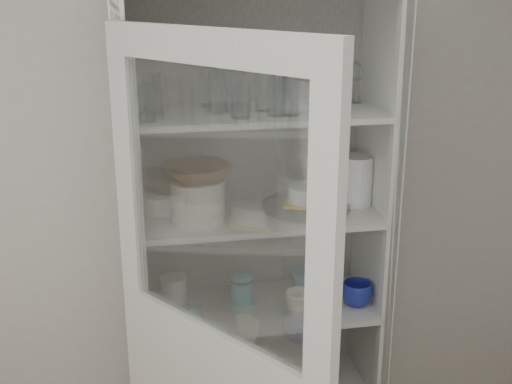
# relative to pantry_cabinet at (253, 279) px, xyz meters

# --- Properties ---
(wall_back) EXTENTS (3.60, 0.02, 2.60)m
(wall_back) POSITION_rel_pantry_cabinet_xyz_m (-0.20, 0.16, 0.36)
(wall_back) COLOR #BAB5AA
(wall_back) RESTS_ON ground
(pantry_cabinet) EXTENTS (1.00, 0.45, 2.10)m
(pantry_cabinet) POSITION_rel_pantry_cabinet_xyz_m (0.00, 0.00, 0.00)
(pantry_cabinet) COLOR silver
(pantry_cabinet) RESTS_ON floor
(tumbler_0) EXTENTS (0.10, 0.10, 0.16)m
(tumbler_0) POSITION_rel_pantry_cabinet_xyz_m (-0.41, -0.19, 0.80)
(tumbler_0) COLOR silver
(tumbler_0) RESTS_ON shelf_glass
(tumbler_1) EXTENTS (0.08, 0.08, 0.13)m
(tumbler_1) POSITION_rel_pantry_cabinet_xyz_m (-0.37, -0.20, 0.79)
(tumbler_1) COLOR silver
(tumbler_1) RESTS_ON shelf_glass
(tumbler_2) EXTENTS (0.09, 0.09, 0.14)m
(tumbler_2) POSITION_rel_pantry_cabinet_xyz_m (-0.08, -0.19, 0.79)
(tumbler_2) COLOR silver
(tumbler_2) RESTS_ON shelf_glass
(tumbler_3) EXTENTS (0.07, 0.07, 0.13)m
(tumbler_3) POSITION_rel_pantry_cabinet_xyz_m (0.10, -0.17, 0.79)
(tumbler_3) COLOR silver
(tumbler_3) RESTS_ON shelf_glass
(tumbler_4) EXTENTS (0.08, 0.08, 0.14)m
(tumbler_4) POSITION_rel_pantry_cabinet_xyz_m (0.05, -0.17, 0.79)
(tumbler_4) COLOR silver
(tumbler_4) RESTS_ON shelf_glass
(tumbler_5) EXTENTS (0.09, 0.09, 0.14)m
(tumbler_5) POSITION_rel_pantry_cabinet_xyz_m (0.20, -0.20, 0.79)
(tumbler_5) COLOR silver
(tumbler_5) RESTS_ON shelf_glass
(tumbler_6) EXTENTS (0.09, 0.09, 0.13)m
(tumbler_6) POSITION_rel_pantry_cabinet_xyz_m (0.26, -0.20, 0.79)
(tumbler_6) COLOR silver
(tumbler_6) RESTS_ON shelf_glass
(tumbler_7) EXTENTS (0.08, 0.08, 0.14)m
(tumbler_7) POSITION_rel_pantry_cabinet_xyz_m (-0.38, -0.06, 0.79)
(tumbler_7) COLOR silver
(tumbler_7) RESTS_ON shelf_glass
(tumbler_8) EXTENTS (0.08, 0.08, 0.15)m
(tumbler_8) POSITION_rel_pantry_cabinet_xyz_m (-0.14, -0.08, 0.80)
(tumbler_8) COLOR silver
(tumbler_8) RESTS_ON shelf_glass
(tumbler_9) EXTENTS (0.09, 0.09, 0.14)m
(tumbler_9) POSITION_rel_pantry_cabinet_xyz_m (-0.09, -0.07, 0.79)
(tumbler_9) COLOR silver
(tumbler_9) RESTS_ON shelf_glass
(tumbler_10) EXTENTS (0.09, 0.09, 0.15)m
(tumbler_10) POSITION_rel_pantry_cabinet_xyz_m (0.03, -0.07, 0.80)
(tumbler_10) COLOR silver
(tumbler_10) RESTS_ON shelf_glass
(tumbler_11) EXTENTS (0.07, 0.07, 0.13)m
(tumbler_11) POSITION_rel_pantry_cabinet_xyz_m (0.08, -0.08, 0.79)
(tumbler_11) COLOR silver
(tumbler_11) RESTS_ON shelf_glass
(goblet_0) EXTENTS (0.08, 0.08, 0.17)m
(goblet_0) POSITION_rel_pantry_cabinet_xyz_m (-0.16, 0.04, 0.81)
(goblet_0) COLOR silver
(goblet_0) RESTS_ON shelf_glass
(goblet_1) EXTENTS (0.07, 0.07, 0.16)m
(goblet_1) POSITION_rel_pantry_cabinet_xyz_m (-0.05, 0.05, 0.80)
(goblet_1) COLOR silver
(goblet_1) RESTS_ON shelf_glass
(goblet_2) EXTENTS (0.08, 0.08, 0.18)m
(goblet_2) POSITION_rel_pantry_cabinet_xyz_m (0.10, 0.04, 0.81)
(goblet_2) COLOR silver
(goblet_2) RESTS_ON shelf_glass
(goblet_3) EXTENTS (0.08, 0.08, 0.18)m
(goblet_3) POSITION_rel_pantry_cabinet_xyz_m (0.41, 0.03, 0.81)
(goblet_3) COLOR silver
(goblet_3) RESTS_ON shelf_glass
(plate_stack_front) EXTENTS (0.20, 0.20, 0.10)m
(plate_stack_front) POSITION_rel_pantry_cabinet_xyz_m (-0.23, -0.12, 0.37)
(plate_stack_front) COLOR white
(plate_stack_front) RESTS_ON shelf_plates
(plate_stack_back) EXTENTS (0.22, 0.22, 0.07)m
(plate_stack_back) POSITION_rel_pantry_cabinet_xyz_m (-0.37, 0.04, 0.36)
(plate_stack_back) COLOR white
(plate_stack_back) RESTS_ON shelf_plates
(cream_bowl) EXTENTS (0.26, 0.26, 0.06)m
(cream_bowl) POSITION_rel_pantry_cabinet_xyz_m (-0.23, -0.12, 0.45)
(cream_bowl) COLOR beige
(cream_bowl) RESTS_ON plate_stack_front
(terracotta_bowl) EXTENTS (0.30, 0.30, 0.06)m
(terracotta_bowl) POSITION_rel_pantry_cabinet_xyz_m (-0.23, -0.12, 0.51)
(terracotta_bowl) COLOR brown
(terracotta_bowl) RESTS_ON cream_bowl
(glass_platter) EXTENTS (0.47, 0.47, 0.02)m
(glass_platter) POSITION_rel_pantry_cabinet_xyz_m (0.20, -0.06, 0.33)
(glass_platter) COLOR silver
(glass_platter) RESTS_ON shelf_plates
(yellow_trivet) EXTENTS (0.20, 0.20, 0.01)m
(yellow_trivet) POSITION_rel_pantry_cabinet_xyz_m (0.20, -0.06, 0.35)
(yellow_trivet) COLOR yellow
(yellow_trivet) RESTS_ON glass_platter
(white_ramekin) EXTENTS (0.18, 0.18, 0.06)m
(white_ramekin) POSITION_rel_pantry_cabinet_xyz_m (0.20, -0.06, 0.38)
(white_ramekin) COLOR white
(white_ramekin) RESTS_ON yellow_trivet
(grey_bowl_stack) EXTENTS (0.14, 0.14, 0.20)m
(grey_bowl_stack) POSITION_rel_pantry_cabinet_xyz_m (0.41, -0.04, 0.42)
(grey_bowl_stack) COLOR silver
(grey_bowl_stack) RESTS_ON shelf_plates
(mug_blue) EXTENTS (0.16, 0.16, 0.10)m
(mug_blue) POSITION_rel_pantry_cabinet_xyz_m (0.40, -0.15, -0.03)
(mug_blue) COLOR navy
(mug_blue) RESTS_ON shelf_mugs
(mug_teal) EXTENTS (0.15, 0.15, 0.11)m
(mug_teal) POSITION_rel_pantry_cabinet_xyz_m (0.22, -0.01, -0.03)
(mug_teal) COLOR teal
(mug_teal) RESTS_ON shelf_mugs
(mug_white) EXTENTS (0.11, 0.11, 0.10)m
(mug_white) POSITION_rel_pantry_cabinet_xyz_m (0.15, -0.19, -0.03)
(mug_white) COLOR white
(mug_white) RESTS_ON shelf_mugs
(teal_jar) EXTENTS (0.09, 0.09, 0.11)m
(teal_jar) POSITION_rel_pantry_cabinet_xyz_m (-0.05, -0.04, -0.02)
(teal_jar) COLOR teal
(teal_jar) RESTS_ON shelf_mugs
(measuring_cups) EXTENTS (0.09, 0.09, 0.04)m
(measuring_cups) POSITION_rel_pantry_cabinet_xyz_m (-0.35, -0.12, -0.06)
(measuring_cups) COLOR silver
(measuring_cups) RESTS_ON shelf_mugs
(white_canister) EXTENTS (0.14, 0.14, 0.13)m
(white_canister) POSITION_rel_pantry_cabinet_xyz_m (-0.33, -0.02, -0.02)
(white_canister) COLOR white
(white_canister) RESTS_ON shelf_mugs
(tin_box) EXTENTS (0.23, 0.18, 0.06)m
(tin_box) POSITION_rel_pantry_cabinet_xyz_m (0.05, -0.06, -0.45)
(tin_box) COLOR gray
(tin_box) RESTS_ON shelf_bot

